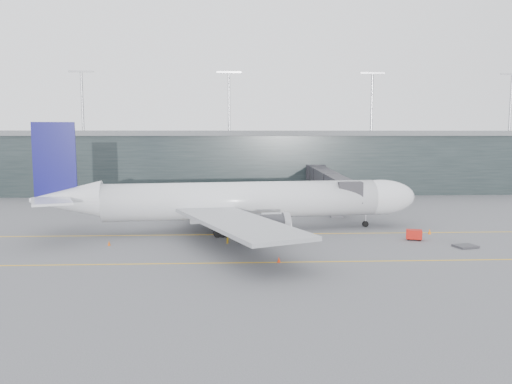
{
  "coord_description": "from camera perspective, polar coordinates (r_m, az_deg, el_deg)",
  "views": [
    {
      "loc": [
        5.69,
        -74.43,
        14.21
      ],
      "look_at": [
        9.06,
        -4.0,
        6.12
      ],
      "focal_mm": 35.0,
      "sensor_mm": 36.0,
      "label": 1
    }
  ],
  "objects": [
    {
      "name": "ground",
      "position": [
        75.99,
        -7.0,
        -4.28
      ],
      "size": [
        320.0,
        320.0,
        0.0
      ],
      "primitive_type": "plane",
      "color": "#525256",
      "rests_on": "ground"
    },
    {
      "name": "taxiline_a",
      "position": [
        72.07,
        -7.24,
        -4.87
      ],
      "size": [
        160.0,
        0.25,
        0.02
      ],
      "primitive_type": "cube",
      "color": "yellow",
      "rests_on": "ground"
    },
    {
      "name": "taxiline_b",
      "position": [
        56.54,
        -8.51,
        -8.08
      ],
      "size": [
        160.0,
        0.25,
        0.02
      ],
      "primitive_type": "cube",
      "color": "yellow",
      "rests_on": "ground"
    },
    {
      "name": "taxiline_lead_main",
      "position": [
        95.5,
        -3.12,
        -2.02
      ],
      "size": [
        0.25,
        60.0,
        0.02
      ],
      "primitive_type": "cube",
      "color": "yellow",
      "rests_on": "ground"
    },
    {
      "name": "terminal",
      "position": [
        132.72,
        -5.2,
        3.67
      ],
      "size": [
        240.0,
        36.0,
        29.0
      ],
      "color": "black",
      "rests_on": "ground"
    },
    {
      "name": "main_aircraft",
      "position": [
        73.64,
        -1.83,
        -1.05
      ],
      "size": [
        56.96,
        53.17,
        15.97
      ],
      "rotation": [
        0.0,
        0.0,
        0.12
      ],
      "color": "silver",
      "rests_on": "ground"
    },
    {
      "name": "jet_bridge",
      "position": [
        102.03,
        7.71,
        1.58
      ],
      "size": [
        5.88,
        48.22,
        7.34
      ],
      "rotation": [
        0.0,
        0.0,
        -0.04
      ],
      "color": "#2C2B30",
      "rests_on": "ground"
    },
    {
      "name": "gse_cart",
      "position": [
        71.21,
        17.61,
        -4.64
      ],
      "size": [
        2.37,
        1.88,
        1.41
      ],
      "rotation": [
        0.0,
        0.0,
        -0.31
      ],
      "color": "#B3140C",
      "rests_on": "ground"
    },
    {
      "name": "baggage_dolly",
      "position": [
        69.02,
        22.81,
        -5.72
      ],
      "size": [
        3.11,
        2.74,
        0.26
      ],
      "primitive_type": "cube",
      "rotation": [
        0.0,
        0.0,
        0.27
      ],
      "color": "#333337",
      "rests_on": "ground"
    },
    {
      "name": "uld_a",
      "position": [
        85.86,
        -9.74,
        -2.34
      ],
      "size": [
        2.82,
        2.59,
        2.07
      ],
      "rotation": [
        0.0,
        0.0,
        0.42
      ],
      "color": "#343438",
      "rests_on": "ground"
    },
    {
      "name": "uld_b",
      "position": [
        86.83,
        -7.27,
        -2.34
      ],
      "size": [
        2.11,
        1.82,
        1.69
      ],
      "rotation": [
        0.0,
        0.0,
        -0.19
      ],
      "color": "#343438",
      "rests_on": "ground"
    },
    {
      "name": "uld_c",
      "position": [
        87.1,
        -5.68,
        -2.25
      ],
      "size": [
        2.1,
        1.73,
        1.81
      ],
      "rotation": [
        0.0,
        0.0,
        0.07
      ],
      "color": "#343438",
      "rests_on": "ground"
    },
    {
      "name": "cone_nose",
      "position": [
        76.16,
        19.23,
        -4.28
      ],
      "size": [
        0.49,
        0.49,
        0.79
      ],
      "primitive_type": "cone",
      "color": "orange",
      "rests_on": "ground"
    },
    {
      "name": "cone_wing_stbd",
      "position": [
        56.36,
        2.63,
        -7.73
      ],
      "size": [
        0.41,
        0.41,
        0.65
      ],
      "primitive_type": "cone",
      "color": "red",
      "rests_on": "ground"
    },
    {
      "name": "cone_wing_port",
      "position": [
        88.24,
        0.52,
        -2.47
      ],
      "size": [
        0.48,
        0.48,
        0.77
      ],
      "primitive_type": "cone",
      "color": "#EE4B0D",
      "rests_on": "ground"
    },
    {
      "name": "cone_tail",
      "position": [
        67.39,
        -16.44,
        -5.63
      ],
      "size": [
        0.4,
        0.4,
        0.63
      ],
      "primitive_type": "cone",
      "color": "#CA4E0B",
      "rests_on": "ground"
    }
  ]
}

